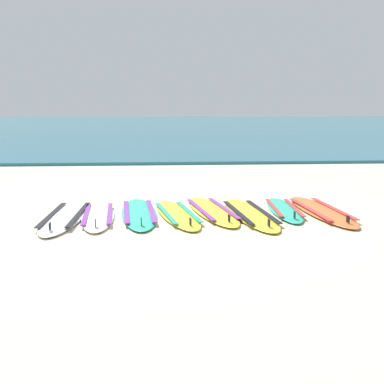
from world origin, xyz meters
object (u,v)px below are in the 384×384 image
at_px(surfboard_0, 65,216).
at_px(surfboard_2, 139,213).
at_px(surfboard_5, 250,214).
at_px(surfboard_6, 284,209).
at_px(surfboard_7, 321,211).
at_px(surfboard_1, 98,215).
at_px(surfboard_4, 212,210).
at_px(surfboard_3, 177,214).

height_order(surfboard_0, surfboard_2, same).
distance_m(surfboard_5, surfboard_6, 0.72).
distance_m(surfboard_5, surfboard_7, 1.29).
bearing_deg(surfboard_1, surfboard_5, -0.73).
distance_m(surfboard_2, surfboard_7, 3.17).
bearing_deg(surfboard_4, surfboard_5, -23.83).
bearing_deg(surfboard_6, surfboard_7, -12.41).
bearing_deg(surfboard_0, surfboard_1, 2.63).
bearing_deg(surfboard_3, surfboard_4, 20.67).
relative_size(surfboard_2, surfboard_3, 1.05).
distance_m(surfboard_1, surfboard_7, 3.85).
distance_m(surfboard_0, surfboard_6, 3.77).
height_order(surfboard_4, surfboard_5, same).
distance_m(surfboard_3, surfboard_5, 1.24).
height_order(surfboard_0, surfboard_7, same).
relative_size(surfboard_5, surfboard_7, 1.00).
bearing_deg(surfboard_6, surfboard_3, -172.90).
xyz_separation_m(surfboard_3, surfboard_6, (1.90, 0.24, 0.00)).
bearing_deg(surfboard_5, surfboard_4, 156.17).
bearing_deg(surfboard_7, surfboard_3, -177.76).
bearing_deg(surfboard_0, surfboard_5, -0.15).
relative_size(surfboard_4, surfboard_5, 0.98).
distance_m(surfboard_1, surfboard_2, 0.69).
height_order(surfboard_3, surfboard_4, same).
xyz_separation_m(surfboard_1, surfboard_6, (3.22, 0.25, 0.00)).
xyz_separation_m(surfboard_2, surfboard_4, (1.27, 0.11, -0.00)).
distance_m(surfboard_0, surfboard_1, 0.53).
distance_m(surfboard_0, surfboard_4, 2.49).
height_order(surfboard_3, surfboard_5, same).
xyz_separation_m(surfboard_1, surfboard_5, (2.56, -0.03, -0.00)).
relative_size(surfboard_2, surfboard_5, 0.96).
bearing_deg(surfboard_7, surfboard_6, 167.59).
height_order(surfboard_0, surfboard_5, same).
bearing_deg(surfboard_4, surfboard_1, -172.87).
distance_m(surfboard_2, surfboard_5, 1.90).
xyz_separation_m(surfboard_0, surfboard_7, (4.38, 0.13, 0.00)).
relative_size(surfboard_1, surfboard_2, 0.91).
relative_size(surfboard_3, surfboard_6, 1.14).
xyz_separation_m(surfboard_0, surfboard_5, (3.09, -0.01, 0.00)).
relative_size(surfboard_5, surfboard_6, 1.25).
bearing_deg(surfboard_6, surfboard_4, -179.79).
height_order(surfboard_1, surfboard_6, same).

